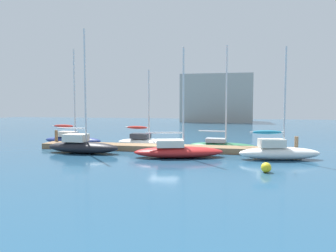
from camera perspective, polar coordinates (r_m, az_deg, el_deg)
ground_plane at (r=26.76m, az=-0.83°, el=-4.57°), size 120.00×120.00×0.00m
dock_pier at (r=26.72m, az=-0.83°, el=-4.07°), size 22.03×1.92×0.48m
dock_piling_near_end at (r=31.34m, az=-19.87°, el=-2.13°), size 0.28×0.28×1.54m
dock_piling_far_end at (r=25.79m, az=22.55°, el=-3.49°), size 0.28×0.28×1.54m
sailboat_0 at (r=32.64m, az=-17.29°, el=-2.18°), size 6.27×2.10×9.43m
sailboat_1 at (r=26.32m, az=-15.56°, el=-3.46°), size 6.19×1.98×10.00m
sailboat_2 at (r=29.61m, az=-4.18°, el=-2.74°), size 5.87×2.46×7.24m
sailboat_3 at (r=23.39m, az=1.80°, el=-4.50°), size 7.04×3.67×8.22m
sailboat_4 at (r=28.39m, az=9.86°, el=-3.21°), size 6.01×2.10×9.20m
sailboat_5 at (r=23.84m, az=19.65°, el=-4.34°), size 6.06×2.71×8.09m
mooring_buoy_yellow at (r=19.19m, az=17.63°, el=-7.29°), size 0.60×0.60×0.60m
harbor_building_distant at (r=72.90m, az=8.92°, el=5.03°), size 15.71×10.26×10.65m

